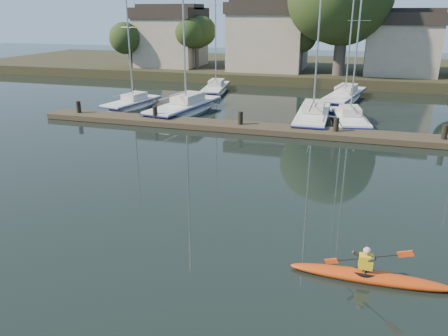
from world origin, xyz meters
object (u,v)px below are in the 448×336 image
(kayak, at_px, (369,275))
(sailboat_2, at_px, (312,124))
(dock, at_px, (286,130))
(sailboat_5, at_px, (216,93))
(sailboat_3, at_px, (350,126))
(sailboat_1, at_px, (185,115))
(sailboat_0, at_px, (132,109))
(sailboat_6, at_px, (344,102))

(kayak, relative_size, sailboat_2, 0.30)
(dock, xyz_separation_m, sailboat_5, (-8.94, 13.27, -0.37))
(sailboat_2, distance_m, sailboat_3, 2.55)
(kayak, distance_m, dock, 15.96)
(sailboat_1, bearing_deg, sailboat_0, -177.77)
(dock, relative_size, sailboat_1, 2.19)
(dock, distance_m, sailboat_1, 9.27)
(dock, height_order, sailboat_5, sailboat_5)
(sailboat_1, bearing_deg, sailboat_2, 9.39)
(dock, bearing_deg, sailboat_1, 155.33)
(sailboat_0, xyz_separation_m, sailboat_1, (4.77, -0.63, -0.04))
(sailboat_2, bearing_deg, sailboat_0, 176.10)
(sailboat_2, height_order, sailboat_3, sailboat_2)
(kayak, distance_m, sailboat_2, 19.36)
(sailboat_0, relative_size, sailboat_6, 0.66)
(kayak, bearing_deg, sailboat_5, 114.89)
(sailboat_0, relative_size, sailboat_2, 0.71)
(dock, height_order, sailboat_6, sailboat_6)
(sailboat_2, xyz_separation_m, sailboat_3, (2.55, 0.03, 0.02))
(kayak, height_order, sailboat_5, sailboat_5)
(kayak, distance_m, sailboat_3, 19.09)
(sailboat_6, bearing_deg, sailboat_5, -172.42)
(sailboat_1, distance_m, sailboat_2, 9.63)
(kayak, xyz_separation_m, sailboat_6, (-1.76, 27.64, -0.36))
(sailboat_1, height_order, sailboat_5, sailboat_1)
(sailboat_0, bearing_deg, sailboat_6, 36.05)
(sailboat_1, bearing_deg, dock, -14.88)
(dock, relative_size, sailboat_3, 2.92)
(sailboat_2, bearing_deg, dock, -108.85)
(dock, xyz_separation_m, sailboat_1, (-8.41, 3.86, -0.42))
(dock, xyz_separation_m, sailboat_0, (-13.18, 4.50, -0.38))
(kayak, bearing_deg, sailboat_0, 131.50)
(sailboat_2, bearing_deg, sailboat_1, 178.48)
(dock, height_order, sailboat_0, sailboat_0)
(sailboat_2, bearing_deg, kayak, -80.52)
(sailboat_3, xyz_separation_m, sailboat_5, (-12.70, 9.44, 0.01))
(kayak, relative_size, sailboat_1, 0.29)
(sailboat_5, bearing_deg, dock, -63.86)
(kayak, distance_m, sailboat_0, 26.68)
(sailboat_1, relative_size, sailboat_3, 1.34)
(sailboat_2, xyz_separation_m, sailboat_6, (1.81, 8.61, 0.00))
(sailboat_0, height_order, sailboat_2, sailboat_2)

